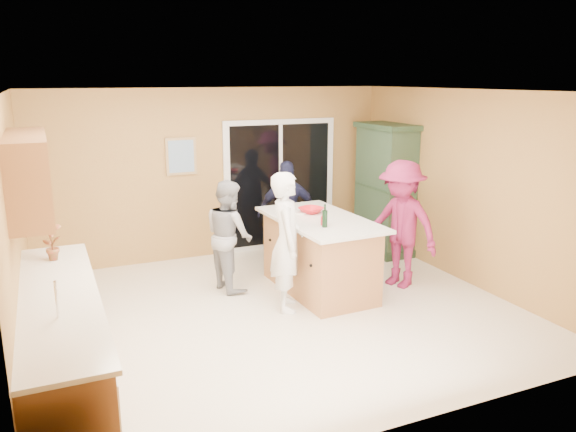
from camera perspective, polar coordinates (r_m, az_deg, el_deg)
name	(u,v)px	position (r m, az deg, el deg)	size (l,w,h in m)	color
floor	(280,311)	(6.86, -0.82, -9.67)	(5.50, 5.50, 0.00)	silver
ceiling	(279,91)	(6.29, -0.91, 12.58)	(5.50, 5.00, 0.10)	white
wall_back	(217,173)	(8.77, -7.25, 4.32)	(5.50, 0.10, 2.60)	tan
wall_front	(408,275)	(4.35, 12.12, -5.83)	(5.50, 0.10, 2.60)	tan
wall_left	(16,232)	(5.98, -25.93, -1.51)	(0.10, 5.00, 2.60)	tan
wall_right	(468,188)	(7.91, 17.83, 2.72)	(0.10, 5.00, 2.60)	tan
left_cabinet_run	(63,354)	(5.27, -21.90, -12.86)	(0.65, 3.05, 1.24)	#A87041
upper_cabinets	(29,175)	(5.67, -24.83, 3.78)	(0.35, 1.60, 0.75)	#A87041
sliding_door	(280,185)	(9.13, -0.80, 3.21)	(1.90, 0.07, 2.10)	silver
framed_picture	(181,156)	(8.56, -10.81, 5.98)	(0.46, 0.04, 0.56)	#A18050
kitchen_island	(319,257)	(7.37, 3.19, -4.15)	(1.09, 1.92, 0.99)	#A87041
green_hutch	(385,190)	(9.05, 9.83, 2.59)	(0.59, 1.12, 2.05)	#243A24
woman_white	(287,242)	(6.68, -0.10, -2.63)	(0.61, 0.40, 1.68)	white
woman_grey	(229,235)	(7.41, -6.01, -1.93)	(0.71, 0.55, 1.47)	#969698
woman_navy	(288,212)	(8.40, -0.01, 0.36)	(0.91, 0.38, 1.55)	#191D39
woman_magenta	(401,224)	(7.58, 11.41, -0.83)	(1.10, 0.63, 1.70)	#8B1E4A
serving_bowl	(311,210)	(7.47, 2.35, 0.60)	(0.31, 0.31, 0.08)	red
tulip_vase	(51,240)	(6.14, -22.96, -2.26)	(0.22, 0.15, 0.42)	red
tumbler_near	(324,221)	(6.86, 3.63, -0.48)	(0.07, 0.07, 0.11)	red
tumbler_far	(324,219)	(6.95, 3.69, -0.34)	(0.07, 0.07, 0.10)	red
wine_bottle	(325,218)	(6.75, 3.76, -0.23)	(0.06, 0.06, 0.28)	black
white_plate	(301,212)	(7.48, 1.29, 0.39)	(0.21, 0.21, 0.01)	silver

